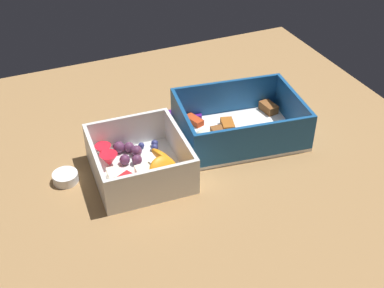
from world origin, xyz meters
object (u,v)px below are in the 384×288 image
pasta_container (238,126)px  candy_bar (182,116)px  paper_cup_liner (65,177)px  fruit_bowl (139,162)px

pasta_container → candy_bar: size_ratio=3.22×
candy_bar → paper_cup_liner: size_ratio=1.78×
fruit_bowl → paper_cup_liner: bearing=166.9°
fruit_bowl → candy_bar: fruit_bowl is taller
candy_bar → paper_cup_liner: bearing=-158.2°
paper_cup_liner → fruit_bowl: bearing=-13.1°
fruit_bowl → paper_cup_liner: fruit_bowl is taller
paper_cup_liner → candy_bar: bearing=21.8°
pasta_container → fruit_bowl: (-19.12, -2.98, -0.03)cm
fruit_bowl → candy_bar: size_ratio=2.30×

